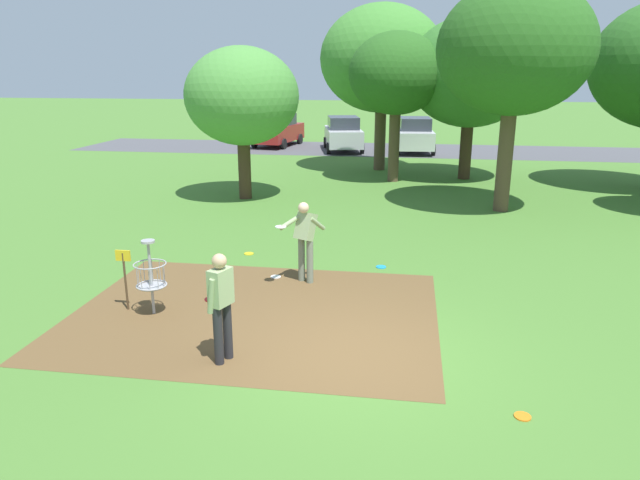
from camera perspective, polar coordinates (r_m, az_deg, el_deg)
ground_plane at (r=9.14m, az=3.41°, el=-11.29°), size 160.00×160.00×0.00m
dirt_tee_pad at (r=10.64m, az=-6.49°, el=-7.19°), size 6.57×5.03×0.01m
disc_golf_basket at (r=10.75m, az=-16.68°, el=-3.25°), size 0.98×0.58×1.39m
player_foreground_watching at (r=11.78m, az=-1.50°, el=0.35°), size 0.91×0.86×1.71m
player_throwing at (r=8.68m, az=-9.76°, el=-6.03°), size 0.45×0.50×1.71m
frisbee_near_basket at (r=13.02m, az=6.06°, el=-2.67°), size 0.23×0.23×0.02m
frisbee_by_tee at (r=8.10m, az=19.41°, el=-16.15°), size 0.21×0.21×0.02m
frisbee_mid_grass at (r=13.98m, az=-7.06°, el=-1.35°), size 0.23×0.23×0.02m
frisbee_far_right at (r=12.37m, az=-4.40°, el=-3.65°), size 0.22×0.22×0.02m
tree_near_right at (r=19.75m, az=-7.74°, el=13.87°), size 3.78×3.78×5.04m
tree_mid_left at (r=22.98m, az=7.58°, el=15.96°), size 3.65×3.65×5.70m
tree_mid_center at (r=24.06m, az=14.74°, el=15.74°), size 4.99×4.99×6.31m
tree_far_left at (r=18.64m, az=18.72°, el=17.43°), size 4.56×4.56×6.81m
tree_far_right at (r=25.73m, az=6.18°, el=17.38°), size 5.28×5.28×6.98m
parking_lot_strip at (r=32.82m, az=7.57°, el=8.84°), size 36.00×6.00×0.01m
parked_car_leftmost at (r=34.30m, az=-4.23°, el=10.81°), size 2.50×4.44×1.84m
parked_car_center_left at (r=32.21m, az=2.31°, el=10.47°), size 2.62×4.48×1.84m
parked_car_center_right at (r=31.98m, az=9.36°, el=10.23°), size 2.19×4.31×1.84m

